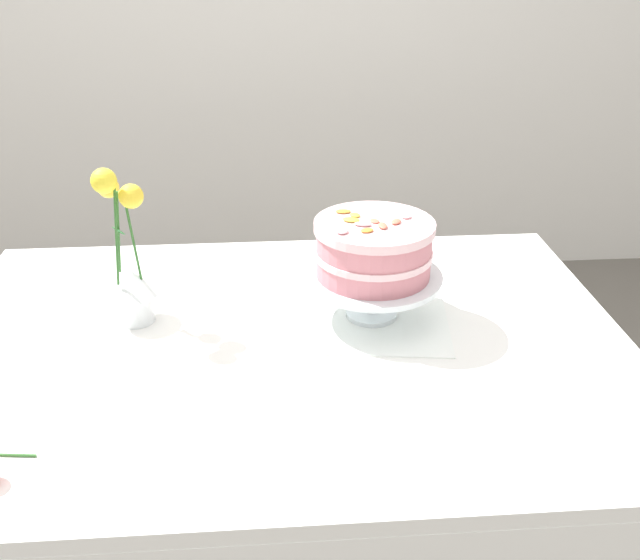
{
  "coord_description": "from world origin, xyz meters",
  "views": [
    {
      "loc": [
        -0.02,
        -1.24,
        1.49
      ],
      "look_at": [
        0.08,
        0.02,
        0.86
      ],
      "focal_mm": 40.32,
      "sensor_mm": 36.0,
      "label": 1
    }
  ],
  "objects_px": {
    "cake_stand": "(372,282)",
    "flower_vase": "(129,268)",
    "dining_table": "(285,385)",
    "layer_cake": "(374,248)"
  },
  "relations": [
    {
      "from": "cake_stand",
      "to": "flower_vase",
      "type": "height_order",
      "value": "flower_vase"
    },
    {
      "from": "dining_table",
      "to": "flower_vase",
      "type": "xyz_separation_m",
      "value": [
        -0.31,
        0.13,
        0.22
      ]
    },
    {
      "from": "layer_cake",
      "to": "flower_vase",
      "type": "xyz_separation_m",
      "value": [
        -0.5,
        0.02,
        -0.04
      ]
    },
    {
      "from": "dining_table",
      "to": "layer_cake",
      "type": "xyz_separation_m",
      "value": [
        0.19,
        0.11,
        0.25
      ]
    },
    {
      "from": "flower_vase",
      "to": "layer_cake",
      "type": "bearing_deg",
      "value": -2.27
    },
    {
      "from": "flower_vase",
      "to": "cake_stand",
      "type": "bearing_deg",
      "value": -2.27
    },
    {
      "from": "cake_stand",
      "to": "layer_cake",
      "type": "height_order",
      "value": "layer_cake"
    },
    {
      "from": "layer_cake",
      "to": "cake_stand",
      "type": "bearing_deg",
      "value": 15.4
    },
    {
      "from": "cake_stand",
      "to": "layer_cake",
      "type": "relative_size",
      "value": 1.18
    },
    {
      "from": "layer_cake",
      "to": "flower_vase",
      "type": "bearing_deg",
      "value": 177.73
    }
  ]
}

